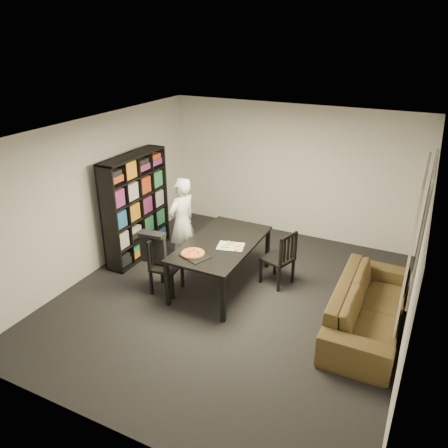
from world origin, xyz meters
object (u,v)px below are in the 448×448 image
at_px(person, 182,222).
at_px(sofa, 368,307).
at_px(bookshelf, 136,207).
at_px(chair_right, 282,256).
at_px(dining_table, 221,246).
at_px(chair_left, 161,261).
at_px(baking_tray, 195,256).
at_px(pepperoni_pizza, 193,253).

distance_m(person, sofa, 3.32).
xyz_separation_m(bookshelf, chair_right, (2.71, 0.14, -0.41)).
distance_m(bookshelf, person, 0.92).
bearing_deg(bookshelf, dining_table, -8.87).
height_order(chair_left, person, person).
bearing_deg(chair_right, bookshelf, -68.45).
height_order(dining_table, chair_right, chair_right).
bearing_deg(baking_tray, bookshelf, 152.66).
xyz_separation_m(dining_table, sofa, (2.33, -0.10, -0.37)).
bearing_deg(bookshelf, chair_right, 2.91).
bearing_deg(pepperoni_pizza, chair_right, 42.31).
bearing_deg(pepperoni_pizza, dining_table, 70.45).
distance_m(dining_table, pepperoni_pizza, 0.60).
relative_size(dining_table, sofa, 0.81).
xyz_separation_m(chair_left, person, (-0.14, 0.89, 0.28)).
xyz_separation_m(bookshelf, sofa, (4.16, -0.38, -0.62)).
relative_size(dining_table, chair_left, 2.02).
xyz_separation_m(chair_right, pepperoni_pizza, (-1.08, -0.98, 0.26)).
bearing_deg(person, chair_left, 22.94).
distance_m(dining_table, person, 0.99).
xyz_separation_m(chair_right, sofa, (1.45, -0.52, -0.20)).
bearing_deg(chair_left, chair_right, -65.79).
distance_m(chair_right, baking_tray, 1.46).
height_order(chair_left, chair_right, chair_right).
bearing_deg(person, chair_right, 106.49).
height_order(dining_table, person, person).
bearing_deg(sofa, baking_tray, 101.25).
bearing_deg(bookshelf, chair_left, -38.58).
distance_m(bookshelf, pepperoni_pizza, 1.85).
height_order(person, sofa, person).
bearing_deg(bookshelf, baking_tray, -27.34).
distance_m(chair_left, pepperoni_pizza, 0.65).
height_order(chair_right, sofa, chair_right).
xyz_separation_m(dining_table, baking_tray, (-0.14, -0.59, 0.07)).
height_order(pepperoni_pizza, sofa, pepperoni_pizza).
relative_size(chair_left, chair_right, 0.98).
height_order(chair_left, pepperoni_pizza, chair_left).
xyz_separation_m(person, baking_tray, (0.78, -0.93, -0.02)).
height_order(chair_right, pepperoni_pizza, chair_right).
relative_size(person, pepperoni_pizza, 4.58).
relative_size(baking_tray, sofa, 0.18).
bearing_deg(pepperoni_pizza, chair_left, 179.67).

